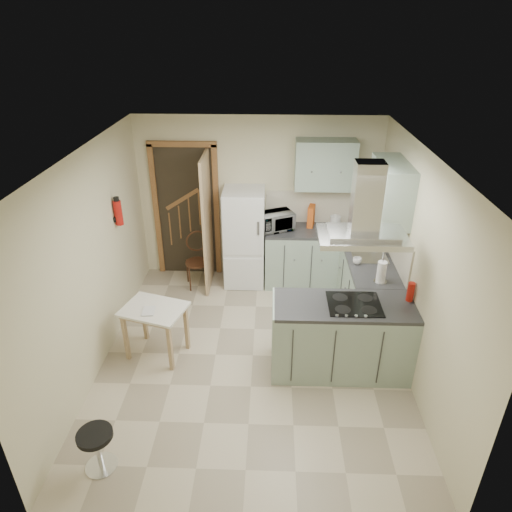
{
  "coord_description": "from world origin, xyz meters",
  "views": [
    {
      "loc": [
        0.19,
        -4.4,
        3.7
      ],
      "look_at": [
        0.02,
        0.45,
        1.15
      ],
      "focal_mm": 32.0,
      "sensor_mm": 36.0,
      "label": 1
    }
  ],
  "objects_px": {
    "peninsula": "(341,337)",
    "stool": "(98,450)",
    "extractor_hood": "(362,237)",
    "drop_leaf_table": "(156,331)",
    "microwave": "(276,221)",
    "fridge": "(244,238)",
    "bentwood_chair": "(197,263)"
  },
  "relations": [
    {
      "from": "microwave",
      "to": "stool",
      "type": "bearing_deg",
      "value": -140.31
    },
    {
      "from": "drop_leaf_table",
      "to": "extractor_hood",
      "type": "bearing_deg",
      "value": 12.33
    },
    {
      "from": "peninsula",
      "to": "drop_leaf_table",
      "type": "height_order",
      "value": "peninsula"
    },
    {
      "from": "drop_leaf_table",
      "to": "microwave",
      "type": "height_order",
      "value": "microwave"
    },
    {
      "from": "bentwood_chair",
      "to": "stool",
      "type": "xyz_separation_m",
      "value": [
        -0.43,
        -3.25,
        -0.18
      ]
    },
    {
      "from": "fridge",
      "to": "peninsula",
      "type": "bearing_deg",
      "value": -58.26
    },
    {
      "from": "stool",
      "to": "bentwood_chair",
      "type": "bearing_deg",
      "value": 82.54
    },
    {
      "from": "peninsula",
      "to": "stool",
      "type": "relative_size",
      "value": 3.58
    },
    {
      "from": "fridge",
      "to": "peninsula",
      "type": "relative_size",
      "value": 0.97
    },
    {
      "from": "stool",
      "to": "microwave",
      "type": "distance_m",
      "value": 3.85
    },
    {
      "from": "extractor_hood",
      "to": "bentwood_chair",
      "type": "bearing_deg",
      "value": 138.24
    },
    {
      "from": "peninsula",
      "to": "stool",
      "type": "distance_m",
      "value": 2.77
    },
    {
      "from": "stool",
      "to": "drop_leaf_table",
      "type": "bearing_deg",
      "value": 83.81
    },
    {
      "from": "drop_leaf_table",
      "to": "stool",
      "type": "height_order",
      "value": "drop_leaf_table"
    },
    {
      "from": "stool",
      "to": "microwave",
      "type": "bearing_deg",
      "value": 64.59
    },
    {
      "from": "stool",
      "to": "microwave",
      "type": "xyz_separation_m",
      "value": [
        1.61,
        3.4,
        0.82
      ]
    },
    {
      "from": "extractor_hood",
      "to": "drop_leaf_table",
      "type": "distance_m",
      "value": 2.68
    },
    {
      "from": "extractor_hood",
      "to": "drop_leaf_table",
      "type": "xyz_separation_m",
      "value": [
        -2.29,
        0.19,
        -1.39
      ]
    },
    {
      "from": "drop_leaf_table",
      "to": "microwave",
      "type": "relative_size",
      "value": 1.47
    },
    {
      "from": "drop_leaf_table",
      "to": "microwave",
      "type": "xyz_separation_m",
      "value": [
        1.44,
        1.78,
        0.7
      ]
    },
    {
      "from": "peninsula",
      "to": "microwave",
      "type": "relative_size",
      "value": 3.18
    },
    {
      "from": "fridge",
      "to": "microwave",
      "type": "bearing_deg",
      "value": -1.69
    },
    {
      "from": "peninsula",
      "to": "microwave",
      "type": "distance_m",
      "value": 2.19
    },
    {
      "from": "fridge",
      "to": "drop_leaf_table",
      "type": "xyz_separation_m",
      "value": [
        -0.97,
        -1.79,
        -0.42
      ]
    },
    {
      "from": "drop_leaf_table",
      "to": "stool",
      "type": "bearing_deg",
      "value": -79.19
    },
    {
      "from": "fridge",
      "to": "microwave",
      "type": "xyz_separation_m",
      "value": [
        0.47,
        -0.01,
        0.28
      ]
    },
    {
      "from": "fridge",
      "to": "bentwood_chair",
      "type": "distance_m",
      "value": 0.82
    },
    {
      "from": "drop_leaf_table",
      "to": "stool",
      "type": "xyz_separation_m",
      "value": [
        -0.18,
        -1.62,
        -0.12
      ]
    },
    {
      "from": "extractor_hood",
      "to": "microwave",
      "type": "distance_m",
      "value": 2.25
    },
    {
      "from": "extractor_hood",
      "to": "peninsula",
      "type": "bearing_deg",
      "value": 180.0
    },
    {
      "from": "fridge",
      "to": "microwave",
      "type": "relative_size",
      "value": 3.08
    },
    {
      "from": "drop_leaf_table",
      "to": "bentwood_chair",
      "type": "distance_m",
      "value": 1.65
    }
  ]
}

